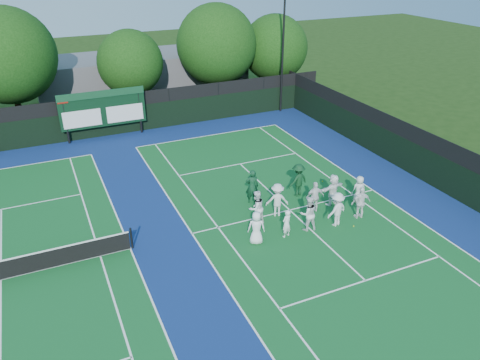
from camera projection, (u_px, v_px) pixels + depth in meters
name	position (u px, v px, depth m)	size (l,w,h in m)	color
ground	(299.00, 219.00, 24.05)	(120.00, 120.00, 0.00)	#1A340E
court_apron	(182.00, 236.00, 22.66)	(34.00, 32.00, 0.01)	navy
near_court	(290.00, 210.00, 24.86)	(11.05, 23.85, 0.01)	#115722
left_court	(1.00, 280.00, 19.71)	(11.05, 23.85, 0.01)	#115722
back_fence	(117.00, 116.00, 34.23)	(34.00, 0.08, 3.00)	black
divider_fence_right	(424.00, 158.00, 27.56)	(0.08, 32.00, 3.00)	black
scoreboard	(103.00, 109.00, 33.15)	(6.00, 0.21, 3.55)	black
clubhouse	(144.00, 77.00, 41.91)	(18.00, 6.00, 4.00)	#5D5D62
light_pole_right	(283.00, 34.00, 36.72)	(1.20, 0.30, 10.12)	black
tree_b	(10.00, 58.00, 32.95)	(6.76, 6.76, 9.03)	black
tree_c	(132.00, 64.00, 36.65)	(5.11, 5.11, 6.91)	black
tree_d	(218.00, 46.00, 38.97)	(6.64, 6.64, 8.50)	black
tree_e	(276.00, 49.00, 41.30)	(5.78, 5.78, 7.36)	black
tennis_ball_1	(323.00, 181.00, 27.80)	(0.07, 0.07, 0.07)	#B3D018
tennis_ball_2	(354.00, 226.00, 23.41)	(0.07, 0.07, 0.07)	#B3D018
tennis_ball_4	(311.00, 194.00, 26.39)	(0.07, 0.07, 0.07)	#B3D018
tennis_ball_5	(311.00, 212.00, 24.59)	(0.07, 0.07, 0.07)	#B3D018
player_front_0	(256.00, 228.00, 21.79)	(0.82, 0.53, 1.68)	white
player_front_1	(287.00, 224.00, 22.32)	(0.53, 0.35, 1.46)	white
player_front_2	(308.00, 213.00, 22.80)	(0.89, 0.69, 1.83)	white
player_front_3	(337.00, 209.00, 23.17)	(1.17, 0.67, 1.81)	silver
player_front_4	(361.00, 203.00, 23.81)	(1.04, 0.43, 1.77)	white
player_back_0	(256.00, 208.00, 23.26)	(0.90, 0.70, 1.86)	white
player_back_1	(277.00, 200.00, 24.02)	(1.17, 0.67, 1.81)	silver
player_back_2	(315.00, 197.00, 24.41)	(1.00, 0.42, 1.71)	white
player_back_3	(333.00, 190.00, 25.05)	(1.65, 0.53, 1.78)	white
player_back_4	(359.00, 189.00, 25.36)	(0.75, 0.49, 1.54)	silver
coach_left	(252.00, 186.00, 25.21)	(0.71, 0.47, 1.95)	#0F3920
coach_right	(298.00, 180.00, 25.93)	(1.23, 0.71, 1.91)	#0F381B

